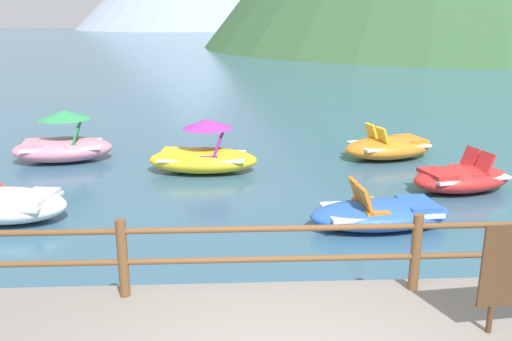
# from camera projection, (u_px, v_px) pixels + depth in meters

# --- Properties ---
(ground_plane) EXTENTS (200.00, 200.00, 0.00)m
(ground_plane) POSITION_uv_depth(u_px,v_px,m) (236.00, 60.00, 43.41)
(ground_plane) COLOR #38607A
(dock_railing) EXTENTS (23.92, 0.12, 0.95)m
(dock_railing) POSITION_uv_depth(u_px,v_px,m) (271.00, 248.00, 6.25)
(dock_railing) COLOR brown
(dock_railing) RESTS_ON promenade_dock
(pedal_boat_0) EXTENTS (2.60, 1.71, 1.28)m
(pedal_boat_0) POSITION_uv_depth(u_px,v_px,m) (63.00, 144.00, 13.52)
(pedal_boat_0) COLOR pink
(pedal_boat_0) RESTS_ON ground
(pedal_boat_1) EXTENTS (2.38, 1.64, 0.85)m
(pedal_boat_1) POSITION_uv_depth(u_px,v_px,m) (461.00, 178.00, 11.28)
(pedal_boat_1) COLOR red
(pedal_boat_1) RESTS_ON ground
(pedal_boat_2) EXTENTS (2.48, 1.61, 0.89)m
(pedal_boat_2) POSITION_uv_depth(u_px,v_px,m) (4.00, 204.00, 9.67)
(pedal_boat_2) COLOR white
(pedal_boat_2) RESTS_ON ground
(pedal_boat_3) EXTENTS (2.61, 1.41, 1.26)m
(pedal_boat_3) POSITION_uv_depth(u_px,v_px,m) (203.00, 155.00, 12.59)
(pedal_boat_3) COLOR yellow
(pedal_boat_3) RESTS_ON ground
(pedal_boat_4) EXTENTS (2.57, 1.37, 0.82)m
(pedal_boat_4) POSITION_uv_depth(u_px,v_px,m) (381.00, 213.00, 9.35)
(pedal_boat_4) COLOR blue
(pedal_boat_4) RESTS_ON ground
(pedal_boat_5) EXTENTS (2.64, 1.93, 0.88)m
(pedal_boat_5) POSITION_uv_depth(u_px,v_px,m) (389.00, 147.00, 13.85)
(pedal_boat_5) COLOR orange
(pedal_boat_5) RESTS_ON ground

